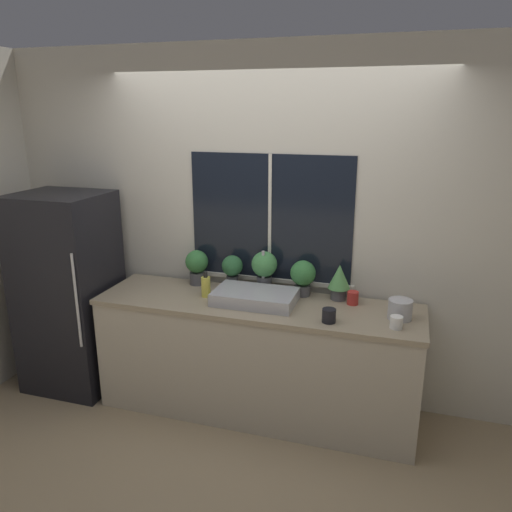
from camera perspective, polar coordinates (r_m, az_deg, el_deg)
The scene contains 16 objects.
ground_plane at distance 3.79m, azimuth -1.38°, elevation -19.54°, with size 14.00×14.00×0.00m, color #937F60.
wall_back at distance 3.83m, azimuth 1.75°, elevation 3.18°, with size 8.00×0.09×2.70m.
wall_left at distance 5.51m, azimuth -18.61°, elevation 6.42°, with size 0.06×7.00×2.70m.
counter at distance 3.81m, azimuth 0.08°, elevation -11.51°, with size 2.37×0.64×0.89m.
refrigerator at distance 4.31m, azimuth -20.60°, elevation -3.91°, with size 0.69×0.63×1.61m.
sink at distance 3.60m, azimuth -0.10°, elevation -4.65°, with size 0.59×0.41×0.33m.
potted_plant_far_left at distance 3.97m, azimuth -6.77°, elevation -1.00°, with size 0.18×0.18×0.28m.
potted_plant_left at distance 3.86m, azimuth -2.72°, elevation -1.43°, with size 0.16×0.16×0.26m.
potted_plant_center at distance 3.78m, azimuth 0.95°, elevation -1.34°, with size 0.19×0.19×0.31m.
potted_plant_right at distance 3.72m, azimuth 5.39°, elevation -2.22°, with size 0.19×0.19×0.27m.
potted_plant_far_right at distance 3.68m, azimuth 9.49°, elevation -2.71°, with size 0.16×0.16×0.26m.
soap_bottle at distance 3.73m, azimuth -5.76°, elevation -3.45°, with size 0.07×0.07×0.19m.
mug_red at distance 3.64m, azimuth 11.00°, elevation -4.73°, with size 0.08×0.08×0.09m.
mug_black at distance 3.32m, azimuth 8.34°, elevation -6.75°, with size 0.09×0.09×0.09m.
mug_white at distance 3.32m, azimuth 15.74°, elevation -7.31°, with size 0.08×0.08×0.08m.
kettle at distance 3.46m, azimuth 16.15°, elevation -5.79°, with size 0.16×0.16×0.15m.
Camera 1 is at (0.99, -2.91, 2.23)m, focal length 35.00 mm.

